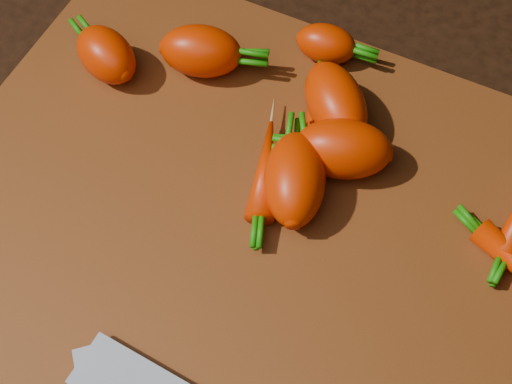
% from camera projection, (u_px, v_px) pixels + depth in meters
% --- Properties ---
extents(ground, '(2.00, 2.00, 0.01)m').
position_uv_depth(ground, '(251.00, 223.00, 0.57)').
color(ground, black).
extents(cutting_board, '(0.50, 0.40, 0.01)m').
position_uv_depth(cutting_board, '(250.00, 217.00, 0.56)').
color(cutting_board, brown).
rests_on(cutting_board, ground).
extents(carrot_0, '(0.08, 0.06, 0.04)m').
position_uv_depth(carrot_0, '(201.00, 51.00, 0.61)').
color(carrot_0, '#E62D00').
rests_on(carrot_0, cutting_board).
extents(carrot_1, '(0.07, 0.06, 0.04)m').
position_uv_depth(carrot_1, '(106.00, 55.00, 0.61)').
color(carrot_1, '#E62D00').
rests_on(carrot_1, cutting_board).
extents(carrot_2, '(0.09, 0.09, 0.05)m').
position_uv_depth(carrot_2, '(336.00, 103.00, 0.58)').
color(carrot_2, '#E62D00').
rests_on(carrot_2, cutting_board).
extents(carrot_3, '(0.07, 0.09, 0.05)m').
position_uv_depth(carrot_3, '(295.00, 179.00, 0.54)').
color(carrot_3, '#E62D00').
rests_on(carrot_3, cutting_board).
extents(carrot_4, '(0.09, 0.07, 0.05)m').
position_uv_depth(carrot_4, '(343.00, 149.00, 0.56)').
color(carrot_4, '#E62D00').
rests_on(carrot_4, cutting_board).
extents(carrot_5, '(0.06, 0.04, 0.03)m').
position_uv_depth(carrot_5, '(326.00, 44.00, 0.62)').
color(carrot_5, '#E62D00').
rests_on(carrot_5, cutting_board).
extents(carrot_9, '(0.05, 0.09, 0.02)m').
position_uv_depth(carrot_9, '(265.00, 169.00, 0.56)').
color(carrot_9, '#E62D00').
rests_on(carrot_9, cutting_board).
extents(carrot_10, '(0.05, 0.10, 0.02)m').
position_uv_depth(carrot_10, '(313.00, 128.00, 0.58)').
color(carrot_10, '#E62D00').
rests_on(carrot_10, cutting_board).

